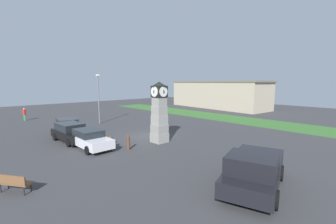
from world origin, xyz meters
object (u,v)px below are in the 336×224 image
car_navy_sedan (68,126)px  car_by_building (90,139)px  bollard_mid_row (128,143)px  pickup_truck (254,169)px  pedestrian_near_bench (24,113)px  bollard_near_tower (111,142)px  clock_tower (159,114)px  bench (14,182)px  street_lamp_near_road (99,95)px  car_near_tower (71,132)px

car_navy_sedan → car_by_building: 6.23m
bollard_mid_row → car_navy_sedan: 8.69m
pickup_truck → pedestrian_near_bench: 29.90m
car_by_building → pedestrian_near_bench: pedestrian_near_bench is taller
bollard_near_tower → car_navy_sedan: 7.45m
clock_tower → pedestrian_near_bench: size_ratio=3.03×
pickup_truck → bench: size_ratio=3.44×
clock_tower → car_by_building: bearing=-113.7°
car_navy_sedan → pedestrian_near_bench: bearing=-172.5°
bollard_mid_row → bench: bollard_mid_row is taller
bollard_mid_row → bench: size_ratio=0.69×
car_navy_sedan → street_lamp_near_road: 6.31m
car_near_tower → street_lamp_near_road: size_ratio=0.78×
car_by_building → bench: (4.45, -5.56, -0.21)m
clock_tower → pedestrian_near_bench: (-20.20, -6.15, -1.47)m
bench → bollard_mid_row: bearing=105.7°
car_by_building → car_near_tower: bearing=-174.0°
car_navy_sedan → bench: car_navy_sedan is taller
pickup_truck → bench: pickup_truck is taller
clock_tower → car_by_building: 5.82m
car_near_tower → pedestrian_near_bench: (-14.91, -0.73, 0.17)m
pickup_truck → car_by_building: bearing=-165.6°
car_near_tower → street_lamp_near_road: 8.79m
car_near_tower → pickup_truck: size_ratio=0.84×
bollard_mid_row → clock_tower: bearing=92.2°
clock_tower → street_lamp_near_road: (-11.53, 0.16, 1.06)m
clock_tower → street_lamp_near_road: street_lamp_near_road is taller
bollard_near_tower → pickup_truck: size_ratio=0.18×
bollard_near_tower → pedestrian_near_bench: bearing=-173.6°
car_navy_sedan → clock_tower: bearing=28.6°
pickup_truck → bench: (-7.21, -8.54, -0.41)m
car_near_tower → car_navy_sedan: bearing=165.6°
street_lamp_near_road → car_by_building: bearing=-29.5°
bollard_mid_row → street_lamp_near_road: bearing=164.0°
bollard_near_tower → car_near_tower: size_ratio=0.22×
car_navy_sedan → bench: size_ratio=2.53×
car_navy_sedan → car_by_building: car_navy_sedan is taller
pedestrian_near_bench → street_lamp_near_road: size_ratio=0.28×
car_navy_sedan → bench: (10.67, -6.04, -0.23)m
pedestrian_near_bench → bollard_near_tower: bearing=6.4°
car_near_tower → bench: car_near_tower is taller
clock_tower → bollard_mid_row: 3.69m
car_by_building → street_lamp_near_road: (-9.30, 5.26, 2.75)m
car_by_building → pickup_truck: bearing=14.4°
car_navy_sedan → bench: bearing=-29.5°
bollard_near_tower → street_lamp_near_road: bearing=158.4°
bollard_near_tower → car_near_tower: (-4.26, -1.42, 0.28)m
bollard_mid_row → bench: (2.10, -7.48, -0.04)m
car_by_building → car_navy_sedan: bearing=175.5°
pickup_truck → pedestrian_near_bench: size_ratio=3.31×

